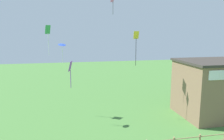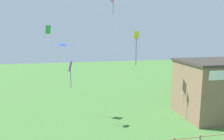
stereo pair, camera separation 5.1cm
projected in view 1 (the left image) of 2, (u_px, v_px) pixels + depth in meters
The scene contains 6 objects.
seaside_building at pixel (218, 88), 23.82m from camera, with size 8.47×6.22×6.11m.
kite_blue_delta at pixel (62, 46), 21.55m from camera, with size 1.00×0.99×1.99m.
kite_green_diamond at pixel (48, 34), 23.70m from camera, with size 0.62×0.63×3.36m.
kite_purple_streamer at pixel (70, 70), 17.90m from camera, with size 0.38×0.65×2.22m.
kite_yellow_diamond at pixel (136, 42), 22.76m from camera, with size 0.59×0.23×3.61m.
kite_pink_diamond at pixel (113, 0), 23.29m from camera, with size 0.68×0.73×2.16m.
Camera 1 is at (-3.35, -7.33, 9.05)m, focal length 35.00 mm.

